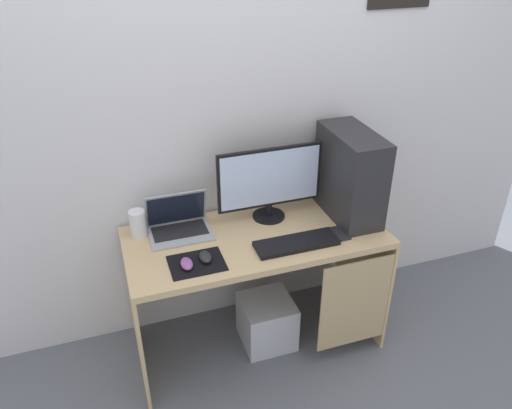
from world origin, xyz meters
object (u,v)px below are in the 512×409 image
laptop (179,225)px  speaker (138,224)px  monitor (270,182)px  subwoofer (267,321)px  pc_tower (350,175)px  cell_phone (340,233)px  mouse_left (205,257)px  mouse_right (187,264)px  keyboard (296,243)px

laptop → speaker: laptop is taller
monitor → subwoofer: (-0.07, -0.17, -0.81)m
pc_tower → cell_phone: 0.32m
monitor → mouse_left: 0.54m
mouse_left → mouse_right: same height
pc_tower → mouse_right: size_ratio=4.97×
monitor → speaker: (-0.69, 0.05, -0.15)m
pc_tower → laptop: pc_tower is taller
speaker → cell_phone: (0.98, -0.32, -0.07)m
cell_phone → laptop: bearing=159.5°
keyboard → mouse_right: (-0.56, -0.01, 0.01)m
mouse_right → subwoofer: (0.45, 0.13, -0.61)m
speaker → mouse_right: speaker is taller
speaker → mouse_left: (0.27, -0.32, -0.05)m
monitor → keyboard: 0.36m
keyboard → pc_tower: bearing=27.3°
cell_phone → pc_tower: bearing=53.6°
mouse_right → subwoofer: size_ratio=0.34×
pc_tower → laptop: bearing=172.8°
subwoofer → keyboard: bearing=-50.0°
speaker → cell_phone: size_ratio=1.10×
cell_phone → subwoofer: 0.70m
keyboard → mouse_left: bearing=177.5°
speaker → keyboard: size_ratio=0.34×
keyboard → mouse_right: 0.56m
pc_tower → monitor: 0.43m
laptop → mouse_left: bearing=-76.7°
mouse_left → subwoofer: 0.71m
mouse_right → laptop: bearing=85.1°
pc_tower → laptop: 0.93m
speaker → subwoofer: speaker is taller
mouse_left → subwoofer: bearing=16.4°
subwoofer → mouse_left: bearing=-163.6°
monitor → subwoofer: bearing=-111.8°
laptop → mouse_right: bearing=-94.9°
mouse_left → keyboard: bearing=-2.5°
mouse_right → cell_phone: bearing=1.7°
pc_tower → speaker: 1.13m
laptop → mouse_left: size_ratio=3.32×
cell_phone → mouse_right: bearing=-178.3°
speaker → mouse_left: speaker is taller
monitor → cell_phone: bearing=-43.6°
pc_tower → mouse_left: (-0.84, -0.18, -0.22)m
pc_tower → mouse_right: 0.98m
laptop → speaker: 0.21m
speaker → mouse_right: bearing=-63.2°
mouse_left → mouse_right: 0.10m
laptop → subwoofer: 0.78m
mouse_right → mouse_left: bearing=14.7°
laptop → keyboard: 0.61m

